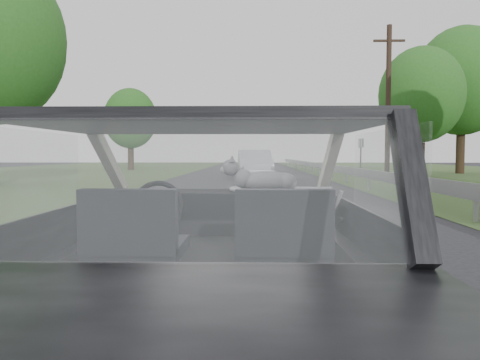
# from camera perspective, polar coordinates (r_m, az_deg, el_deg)

# --- Properties ---
(subject_car) EXTENTS (1.80, 4.00, 1.45)m
(subject_car) POSITION_cam_1_polar(r_m,az_deg,el_deg) (2.83, -3.35, -7.90)
(subject_car) COLOR black
(subject_car) RESTS_ON ground
(dashboard) EXTENTS (1.58, 0.45, 0.30)m
(dashboard) POSITION_cam_1_polar(r_m,az_deg,el_deg) (3.43, -2.48, -3.85)
(dashboard) COLOR black
(dashboard) RESTS_ON subject_car
(driver_seat) EXTENTS (0.50, 0.72, 0.42)m
(driver_seat) POSITION_cam_1_polar(r_m,az_deg,el_deg) (2.59, -12.81, -5.54)
(driver_seat) COLOR black
(driver_seat) RESTS_ON subject_car
(passenger_seat) EXTENTS (0.50, 0.72, 0.42)m
(passenger_seat) POSITION_cam_1_polar(r_m,az_deg,el_deg) (2.52, 5.23, -5.73)
(passenger_seat) COLOR black
(passenger_seat) RESTS_ON subject_car
(steering_wheel) EXTENTS (0.36, 0.36, 0.04)m
(steering_wheel) POSITION_cam_1_polar(r_m,az_deg,el_deg) (3.18, -10.06, -3.17)
(steering_wheel) COLOR black
(steering_wheel) RESTS_ON dashboard
(cat) EXTENTS (0.59, 0.23, 0.26)m
(cat) POSITION_cam_1_polar(r_m,az_deg,el_deg) (3.37, 3.23, 0.01)
(cat) COLOR gray
(cat) RESTS_ON dashboard
(guardrail) EXTENTS (0.05, 90.00, 0.32)m
(guardrail) POSITION_cam_1_polar(r_m,az_deg,el_deg) (13.42, 19.12, 0.03)
(guardrail) COLOR gray
(guardrail) RESTS_ON ground
(other_car) EXTENTS (2.07, 4.64, 1.49)m
(other_car) POSITION_cam_1_polar(r_m,az_deg,el_deg) (23.32, 1.77, 1.86)
(other_car) COLOR #B5B8C5
(other_car) RESTS_ON ground
(highway_sign) EXTENTS (0.17, 0.90, 2.24)m
(highway_sign) POSITION_cam_1_polar(r_m,az_deg,el_deg) (29.95, 14.50, 2.76)
(highway_sign) COLOR #186021
(highway_sign) RESTS_ON ground
(utility_pole) EXTENTS (0.31, 0.31, 7.28)m
(utility_pole) POSITION_cam_1_polar(r_m,az_deg,el_deg) (23.24, 17.61, 8.86)
(utility_pole) COLOR #36241C
(utility_pole) RESTS_ON ground
(tree_2) EXTENTS (5.05, 5.05, 7.17)m
(tree_2) POSITION_cam_1_polar(r_m,az_deg,el_deg) (28.80, 21.19, 7.55)
(tree_2) COLOR #24581B
(tree_2) RESTS_ON ground
(tree_3) EXTENTS (7.19, 7.19, 9.32)m
(tree_3) POSITION_cam_1_polar(r_m,az_deg,el_deg) (34.22, 25.40, 8.53)
(tree_3) COLOR #24581B
(tree_3) RESTS_ON ground
(tree_6) EXTENTS (5.17, 5.17, 6.45)m
(tree_6) POSITION_cam_1_polar(r_m,az_deg,el_deg) (39.29, -13.20, 5.92)
(tree_6) COLOR #24581B
(tree_6) RESTS_ON ground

